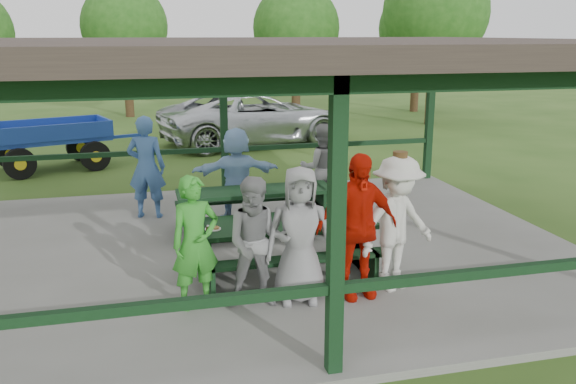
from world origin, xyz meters
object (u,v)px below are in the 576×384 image
object	(u,v)px
spectator_blue	(146,167)
contestant_red	(357,226)
contestant_grey_left	(258,243)
farm_trailer	(51,144)
picnic_table_far	(256,205)
spectator_grey	(322,168)
contestant_green	(195,243)
contestant_white_fedora	(397,223)
pickup_truck	(255,118)
contestant_grey_mid	(300,235)
spectator_lblue	(237,174)
picnic_table_near	(285,243)

from	to	relation	value
spectator_blue	contestant_red	bearing A→B (deg)	134.69
contestant_grey_left	contestant_red	world-z (taller)	contestant_red
farm_trailer	contestant_grey_left	bearing A→B (deg)	-87.71
picnic_table_far	contestant_red	distance (m)	3.05
spectator_grey	picnic_table_far	bearing A→B (deg)	41.94
contestant_green	contestant_white_fedora	world-z (taller)	contestant_white_fedora
contestant_red	pickup_truck	world-z (taller)	contestant_red
farm_trailer	pickup_truck	bearing A→B (deg)	4.71
contestant_grey_mid	spectator_lblue	bearing A→B (deg)	103.82
pickup_truck	contestant_grey_mid	bearing A→B (deg)	159.07
contestant_red	spectator_blue	distance (m)	4.95
contestant_grey_left	farm_trailer	xyz separation A→B (m)	(-3.53, 9.50, -0.26)
contestant_white_fedora	picnic_table_far	bearing A→B (deg)	96.64
contestant_white_fedora	spectator_blue	distance (m)	5.20
contestant_green	spectator_blue	bearing A→B (deg)	82.03
contestant_green	contestant_grey_left	size ratio (longest dim) A/B	1.01
picnic_table_far	farm_trailer	size ratio (longest dim) A/B	0.69
contestant_grey_left	contestant_white_fedora	xyz separation A→B (m)	(1.89, 0.10, 0.08)
contestant_grey_mid	contestant_white_fedora	bearing A→B (deg)	13.18
picnic_table_far	spectator_lblue	size ratio (longest dim) A/B	1.54
picnic_table_near	contestant_grey_mid	world-z (taller)	contestant_grey_mid
farm_trailer	spectator_grey	bearing A→B (deg)	-63.68
contestant_white_fedora	spectator_lblue	distance (m)	3.90
picnic_table_far	spectator_lblue	bearing A→B (deg)	104.83
contestant_grey_mid	contestant_white_fedora	size ratio (longest dim) A/B	0.94
picnic_table_far	spectator_blue	bearing A→B (deg)	142.91
contestant_grey_left	farm_trailer	bearing A→B (deg)	120.36
picnic_table_near	contestant_red	world-z (taller)	contestant_red
spectator_lblue	contestant_grey_left	bearing A→B (deg)	86.20
contestant_grey_mid	farm_trailer	xyz separation A→B (m)	(-4.07, 9.47, -0.31)
contestant_red	farm_trailer	distance (m)	10.66
farm_trailer	contestant_grey_mid	bearing A→B (deg)	-84.80
contestant_grey_left	spectator_grey	size ratio (longest dim) A/B	0.98
contestant_grey_mid	pickup_truck	world-z (taller)	contestant_grey_mid
picnic_table_near	contestant_white_fedora	size ratio (longest dim) A/B	1.38
spectator_grey	contestant_white_fedora	bearing A→B (deg)	97.68
contestant_green	contestant_grey_left	xyz separation A→B (m)	(0.75, -0.17, -0.01)
picnic_table_near	farm_trailer	size ratio (longest dim) A/B	0.67
picnic_table_far	contestant_grey_left	world-z (taller)	contestant_grey_left
contestant_grey_mid	contestant_red	size ratio (longest dim) A/B	0.93
picnic_table_far	pickup_truck	xyz separation A→B (m)	(1.74, 9.02, 0.25)
picnic_table_near	picnic_table_far	distance (m)	2.00
picnic_table_near	spectator_grey	xyz separation A→B (m)	(1.43, 2.93, 0.37)
picnic_table_far	contestant_grey_mid	world-z (taller)	contestant_grey_mid
contestant_white_fedora	contestant_green	bearing A→B (deg)	159.53
picnic_table_far	contestant_white_fedora	distance (m)	3.16
contestant_red	pickup_truck	distance (m)	11.98
contestant_grey_mid	spectator_lblue	xyz separation A→B (m)	(-0.21, 3.64, -0.02)
picnic_table_far	spectator_grey	size ratio (longest dim) A/B	1.56
contestant_grey_left	contestant_red	distance (m)	1.30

